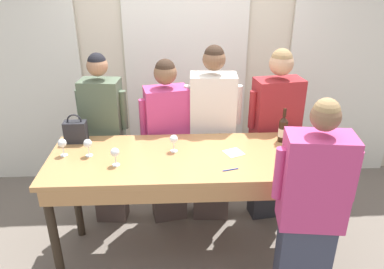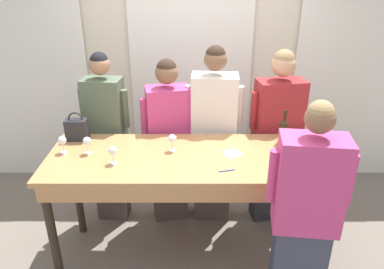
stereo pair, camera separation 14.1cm
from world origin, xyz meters
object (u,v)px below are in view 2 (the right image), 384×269
object	(u,v)px
tasting_bar	(192,170)
host_pouring	(306,221)
wine_bottle	(285,131)
wine_glass_front_left	(114,151)
wine_glass_front_mid	(324,150)
guest_pink_top	(170,142)
wine_glass_front_right	(314,137)
guest_olive_jacket	(109,138)
wine_glass_center_mid	(174,139)
guest_cream_sweater	(215,137)
guest_striped_shirt	(278,138)
wine_glass_center_left	(64,141)
wine_glass_center_right	(89,142)
handbag	(79,129)

from	to	relation	value
tasting_bar	host_pouring	bearing A→B (deg)	-37.86
wine_bottle	wine_glass_front_left	world-z (taller)	wine_bottle
wine_glass_front_mid	guest_pink_top	xyz separation A→B (m)	(-1.23, 0.69, -0.27)
wine_bottle	wine_glass_front_right	distance (m)	0.24
wine_glass_front_mid	guest_olive_jacket	world-z (taller)	guest_olive_jacket
wine_glass_center_mid	guest_cream_sweater	bearing A→B (deg)	54.22
guest_cream_sweater	tasting_bar	bearing A→B (deg)	-109.26
wine_glass_front_mid	guest_cream_sweater	world-z (taller)	guest_cream_sweater
tasting_bar	wine_glass_center_mid	distance (m)	0.29
tasting_bar	guest_pink_top	bearing A→B (deg)	108.84
wine_glass_front_left	host_pouring	distance (m)	1.47
wine_bottle	guest_olive_jacket	xyz separation A→B (m)	(-1.59, 0.36, -0.25)
wine_glass_front_mid	guest_striped_shirt	size ratio (longest dim) A/B	0.08
wine_glass_center_left	guest_pink_top	distance (m)	1.02
tasting_bar	wine_glass_center_mid	world-z (taller)	wine_glass_center_mid
wine_glass_front_right	guest_striped_shirt	xyz separation A→B (m)	(-0.18, 0.46, -0.23)
wine_glass_center_left	guest_cream_sweater	size ratio (longest dim) A/B	0.08
wine_bottle	wine_glass_center_right	size ratio (longest dim) A/B	2.07
handbag	wine_glass_front_left	bearing A→B (deg)	-47.23
wine_glass_front_mid	wine_glass_center_right	xyz separation A→B (m)	(-1.85, 0.13, 0.00)
wine_glass_center_right	guest_cream_sweater	size ratio (longest dim) A/B	0.08
wine_bottle	tasting_bar	bearing A→B (deg)	-161.56
guest_pink_top	guest_olive_jacket	bearing A→B (deg)	180.00
wine_glass_center_mid	host_pouring	xyz separation A→B (m)	(0.91, -0.71, -0.26)
guest_cream_sweater	host_pouring	size ratio (longest dim) A/B	1.04
wine_glass_front_right	guest_striped_shirt	distance (m)	0.54
wine_bottle	handbag	size ratio (longest dim) A/B	1.17
host_pouring	wine_glass_front_left	bearing A→B (deg)	159.74
tasting_bar	handbag	xyz separation A→B (m)	(-0.99, 0.33, 0.22)
wine_glass_center_left	host_pouring	distance (m)	1.94
guest_cream_sweater	wine_glass_front_left	bearing A→B (deg)	-138.45
wine_glass_center_mid	guest_striped_shirt	size ratio (longest dim) A/B	0.08
wine_glass_center_mid	guest_pink_top	distance (m)	0.58
guest_pink_top	guest_striped_shirt	size ratio (longest dim) A/B	0.95
wine_glass_front_right	wine_bottle	bearing A→B (deg)	156.42
wine_glass_front_right	wine_glass_center_right	xyz separation A→B (m)	(-1.83, -0.10, 0.00)
wine_glass_front_mid	guest_cream_sweater	xyz separation A→B (m)	(-0.80, 0.69, -0.22)
wine_glass_center_left	guest_pink_top	world-z (taller)	guest_pink_top
handbag	wine_glass_center_left	xyz separation A→B (m)	(-0.05, -0.25, 0.01)
wine_bottle	guest_cream_sweater	bearing A→B (deg)	147.40
tasting_bar	wine_glass_center_left	distance (m)	1.06
wine_glass_front_mid	guest_olive_jacket	bearing A→B (deg)	159.25
wine_glass_front_left	host_pouring	bearing A→B (deg)	-20.26
guest_pink_top	wine_bottle	bearing A→B (deg)	-19.96
wine_glass_center_right	guest_striped_shirt	size ratio (longest dim) A/B	0.08
tasting_bar	wine_bottle	bearing A→B (deg)	18.44
guest_pink_top	guest_cream_sweater	distance (m)	0.44
wine_glass_front_left	guest_olive_jacket	distance (m)	0.79
wine_glass_front_mid	guest_pink_top	world-z (taller)	guest_pink_top
wine_glass_front_mid	wine_glass_center_left	distance (m)	2.06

